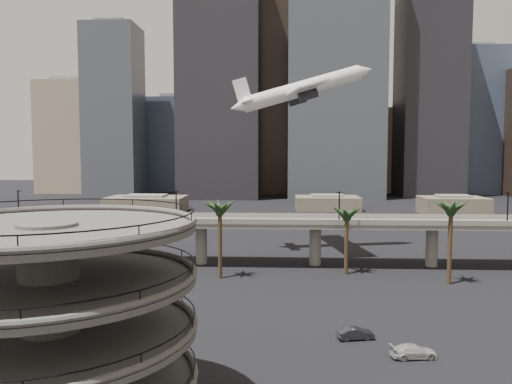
{
  "coord_description": "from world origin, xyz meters",
  "views": [
    {
      "loc": [
        4.39,
        -39.95,
        21.43
      ],
      "look_at": [
        0.97,
        28.0,
        16.13
      ],
      "focal_mm": 35.0,
      "sensor_mm": 36.0,
      "label": 1
    }
  ],
  "objects_px": {
    "car_a": "(164,315)",
    "car_c": "(414,351)",
    "parking_ramp": "(50,307)",
    "overpass": "(258,227)",
    "car_b": "(356,333)",
    "airborne_jet": "(302,90)"
  },
  "relations": [
    {
      "from": "car_a",
      "to": "car_c",
      "type": "height_order",
      "value": "car_a"
    },
    {
      "from": "parking_ramp",
      "to": "overpass",
      "type": "bearing_deg",
      "value": 77.57
    },
    {
      "from": "car_b",
      "to": "car_c",
      "type": "xyz_separation_m",
      "value": [
        5.31,
        -4.94,
        0.01
      ]
    },
    {
      "from": "car_c",
      "to": "parking_ramp",
      "type": "bearing_deg",
      "value": 107.85
    },
    {
      "from": "parking_ramp",
      "to": "car_b",
      "type": "distance_m",
      "value": 34.42
    },
    {
      "from": "overpass",
      "to": "car_a",
      "type": "relative_size",
      "value": 29.07
    },
    {
      "from": "airborne_jet",
      "to": "car_a",
      "type": "distance_m",
      "value": 61.05
    },
    {
      "from": "car_a",
      "to": "car_b",
      "type": "bearing_deg",
      "value": -116.75
    },
    {
      "from": "overpass",
      "to": "car_c",
      "type": "relative_size",
      "value": 26.89
    },
    {
      "from": "airborne_jet",
      "to": "car_b",
      "type": "relative_size",
      "value": 7.54
    },
    {
      "from": "overpass",
      "to": "car_a",
      "type": "xyz_separation_m",
      "value": [
        -10.47,
        -33.27,
        -6.58
      ]
    },
    {
      "from": "airborne_jet",
      "to": "car_c",
      "type": "relative_size",
      "value": 6.58
    },
    {
      "from": "overpass",
      "to": "airborne_jet",
      "type": "bearing_deg",
      "value": 57.07
    },
    {
      "from": "overpass",
      "to": "car_a",
      "type": "distance_m",
      "value": 35.5
    },
    {
      "from": "parking_ramp",
      "to": "car_a",
      "type": "relative_size",
      "value": 4.96
    },
    {
      "from": "overpass",
      "to": "car_b",
      "type": "xyz_separation_m",
      "value": [
        13.04,
        -38.44,
        -6.64
      ]
    },
    {
      "from": "car_a",
      "to": "car_b",
      "type": "relative_size",
      "value": 1.06
    },
    {
      "from": "airborne_jet",
      "to": "car_a",
      "type": "relative_size",
      "value": 7.11
    },
    {
      "from": "parking_ramp",
      "to": "overpass",
      "type": "distance_m",
      "value": 60.46
    },
    {
      "from": "parking_ramp",
      "to": "airborne_jet",
      "type": "height_order",
      "value": "airborne_jet"
    },
    {
      "from": "overpass",
      "to": "car_b",
      "type": "bearing_deg",
      "value": -71.25
    },
    {
      "from": "parking_ramp",
      "to": "car_a",
      "type": "bearing_deg",
      "value": 84.38
    }
  ]
}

